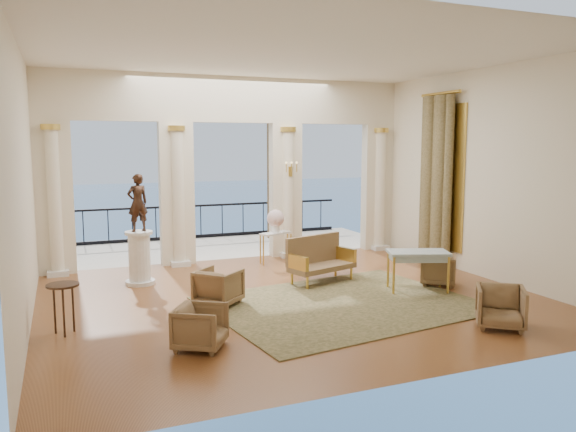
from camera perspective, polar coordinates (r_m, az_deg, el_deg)
name	(u,v)px	position (r m, az deg, el deg)	size (l,w,h in m)	color
floor	(293,298)	(10.69, 0.47, -8.36)	(9.00, 9.00, 0.00)	#532B15
room_walls	(319,145)	(9.26, 3.17, 7.25)	(9.00, 9.00, 9.00)	#F2E7CB
arcade	(233,156)	(13.89, -5.61, 6.05)	(9.00, 0.56, 4.50)	beige
terrace	(214,248)	(16.07, -7.50, -3.25)	(10.00, 3.60, 0.10)	#BDB0A0
balustrade	(201,225)	(17.53, -8.85, -0.87)	(9.00, 0.06, 1.03)	black
palm_tree	(270,103)	(17.20, -1.84, 11.36)	(2.00, 2.00, 4.50)	#4C3823
sea	(99,219)	(70.18, -18.68, -0.29)	(160.00, 160.00, 0.00)	#2A599A
curtain	(435,181)	(13.76, 14.73, 3.48)	(0.33, 1.40, 4.09)	brown
window_frame	(442,177)	(13.87, 15.36, 3.82)	(0.04, 1.60, 3.40)	gold
wall_sconce	(291,170)	(14.08, 0.27, 4.65)	(0.30, 0.11, 0.33)	gold
rug	(343,304)	(10.34, 5.59, -8.87)	(4.63, 3.60, 0.02)	#30371C
armchair_a	(200,325)	(8.19, -8.88, -10.89)	(0.67, 0.62, 0.69)	#44361B
armchair_b	(501,305)	(9.56, 20.80, -8.45)	(0.71, 0.67, 0.74)	#44361B
armchair_c	(438,268)	(12.01, 14.98, -5.13)	(0.68, 0.63, 0.70)	#44361B
armchair_d	(218,285)	(10.25, -7.08, -6.99)	(0.71, 0.66, 0.73)	#44361B
settee	(319,259)	(11.85, 3.15, -4.40)	(1.59, 1.04, 0.97)	#44361B
game_table	(418,255)	(11.32, 13.08, -3.92)	(1.32, 1.00, 0.80)	#95B0BA
pedestal	(140,259)	(12.01, -14.85, -4.23)	(0.60, 0.60, 1.11)	silver
statue	(138,203)	(11.83, -15.04, 1.31)	(0.43, 0.28, 1.18)	#311F16
console_table	(276,238)	(13.61, -1.26, -2.21)	(0.86, 0.59, 0.76)	silver
urn	(276,219)	(13.54, -1.27, -0.35)	(0.42, 0.42, 0.55)	white
side_table	(63,291)	(9.24, -21.90, -7.10)	(0.48, 0.48, 0.79)	black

